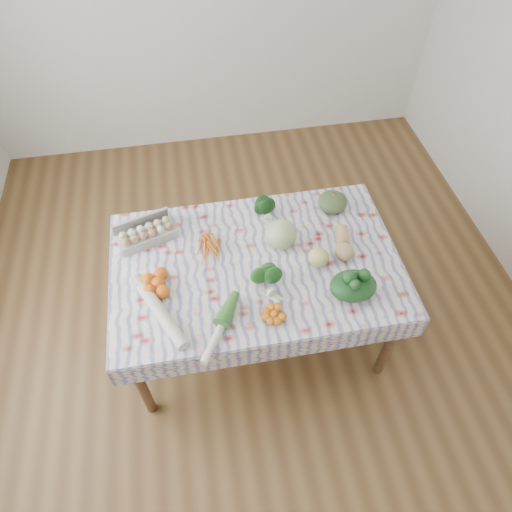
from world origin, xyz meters
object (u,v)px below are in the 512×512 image
at_px(kabocha_squash, 333,202).
at_px(butternut_squash, 343,243).
at_px(egg_carton, 147,235).
at_px(grapefruit, 319,257).
at_px(dining_table, 256,271).
at_px(cabbage, 281,234).

relative_size(kabocha_squash, butternut_squash, 0.76).
bearing_deg(egg_carton, butternut_squash, -31.18).
distance_m(kabocha_squash, grapefruit, 0.46).
distance_m(dining_table, grapefruit, 0.38).
bearing_deg(dining_table, kabocha_squash, 32.11).
bearing_deg(cabbage, grapefruit, -45.95).
height_order(kabocha_squash, butternut_squash, kabocha_squash).
distance_m(egg_carton, grapefruit, 1.01).
bearing_deg(butternut_squash, kabocha_squash, 97.10).
xyz_separation_m(dining_table, egg_carton, (-0.60, 0.28, 0.13)).
xyz_separation_m(kabocha_squash, grapefruit, (-0.20, -0.42, -0.00)).
relative_size(kabocha_squash, cabbage, 1.01).
height_order(kabocha_squash, cabbage, cabbage).
distance_m(dining_table, cabbage, 0.27).
relative_size(butternut_squash, grapefruit, 2.03).
relative_size(dining_table, kabocha_squash, 8.88).
bearing_deg(dining_table, cabbage, 33.18).
height_order(egg_carton, grapefruit, grapefruit).
relative_size(egg_carton, kabocha_squash, 1.91).
relative_size(dining_table, egg_carton, 4.65).
xyz_separation_m(butternut_squash, grapefruit, (-0.17, -0.08, 0.00)).
relative_size(cabbage, butternut_squash, 0.75).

